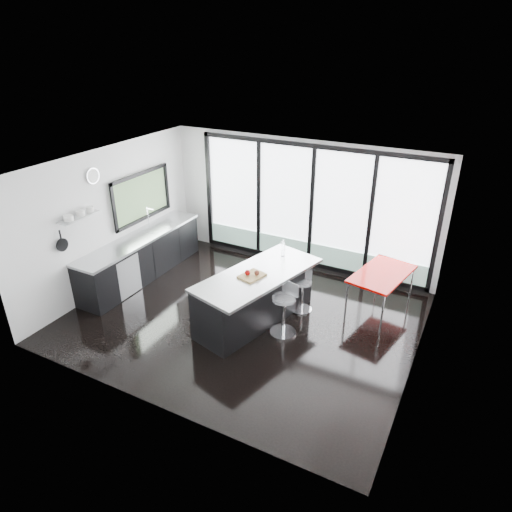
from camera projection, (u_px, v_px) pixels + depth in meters
The scene contains 11 objects.
floor at pixel (244, 317), 8.38m from camera, with size 6.00×5.00×0.00m, color black.
ceiling at pixel (242, 168), 7.15m from camera, with size 6.00×5.00×0.00m, color white.
wall_back at pixel (310, 213), 9.67m from camera, with size 6.00×0.09×2.80m.
wall_front at pixel (147, 323), 5.78m from camera, with size 6.00×0.00×2.80m, color silver.
wall_left at pixel (120, 207), 9.15m from camera, with size 0.26×5.00×2.80m.
wall_right at pixel (426, 290), 6.52m from camera, with size 0.00×5.00×2.80m, color silver.
counter_cabinets at pixel (142, 257), 9.61m from camera, with size 0.69×3.24×1.36m.
island at pixel (255, 296), 8.10m from camera, with size 1.59×2.59×1.28m.
bar_stool_near at pixel (283, 315), 7.78m from camera, with size 0.46×0.46×0.74m, color silver.
bar_stool_far at pixel (302, 296), 8.47m from camera, with size 0.39×0.39×0.62m, color silver.
red_table at pixel (380, 290), 8.52m from camera, with size 0.80×1.40×0.75m, color #A50300.
Camera 1 is at (3.46, -6.12, 4.71)m, focal length 32.00 mm.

